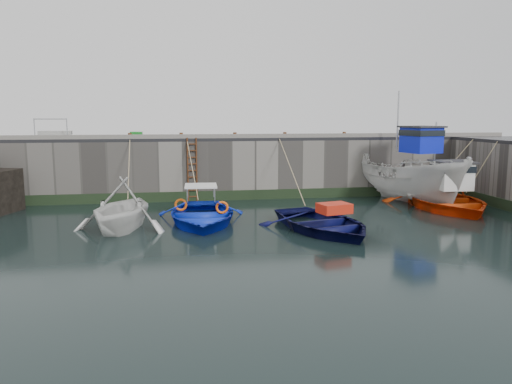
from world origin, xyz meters
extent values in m
plane|color=black|center=(0.00, 0.00, 0.00)|extent=(120.00, 120.00, 0.00)
cube|color=slate|center=(0.00, 12.50, 1.50)|extent=(30.00, 5.00, 3.00)
cube|color=black|center=(0.00, 12.50, 3.08)|extent=(30.00, 5.00, 0.16)
cube|color=slate|center=(0.00, 10.15, 3.26)|extent=(30.00, 0.30, 0.20)
cube|color=black|center=(0.00, 9.96, 0.25)|extent=(30.00, 0.08, 0.50)
cylinder|color=#3F1E0F|center=(-2.22, 9.92, 1.60)|extent=(0.07, 0.07, 3.20)
cylinder|color=#3F1E0F|center=(-1.78, 9.92, 1.60)|extent=(0.07, 0.07, 3.20)
cube|color=#3F1E0F|center=(-2.00, 9.90, 0.25)|extent=(0.44, 0.06, 0.05)
cube|color=#3F1E0F|center=(-2.00, 9.90, 0.58)|extent=(0.44, 0.06, 0.05)
cube|color=#3F1E0F|center=(-2.00, 9.90, 0.91)|extent=(0.44, 0.06, 0.05)
cube|color=#3F1E0F|center=(-2.00, 9.90, 1.24)|extent=(0.44, 0.06, 0.05)
cube|color=#3F1E0F|center=(-2.00, 9.90, 1.57)|extent=(0.44, 0.06, 0.05)
cube|color=#3F1E0F|center=(-2.00, 9.90, 1.90)|extent=(0.44, 0.06, 0.05)
cube|color=#3F1E0F|center=(-2.00, 9.90, 2.23)|extent=(0.44, 0.06, 0.05)
cube|color=#3F1E0F|center=(-2.00, 9.90, 2.56)|extent=(0.44, 0.06, 0.05)
cube|color=#3F1E0F|center=(-2.00, 9.90, 2.89)|extent=(0.44, 0.06, 0.05)
imported|color=silver|center=(-4.89, 4.02, 0.00)|extent=(4.71, 5.14, 2.30)
imported|color=#0D29C8|center=(-1.85, 4.85, 0.00)|extent=(4.19, 5.69, 1.14)
imported|color=#090B3A|center=(2.55, 2.61, 0.00)|extent=(5.01, 6.14, 1.12)
imported|color=silver|center=(8.68, 7.87, 1.08)|extent=(4.41, 7.85, 2.86)
cube|color=#0D1BC5|center=(8.82, 7.29, 3.11)|extent=(1.71, 1.78, 1.20)
cube|color=black|center=(8.82, 7.29, 3.46)|extent=(1.78, 1.85, 0.28)
cube|color=#262628|center=(8.82, 7.29, 3.75)|extent=(1.95, 2.02, 0.08)
cylinder|color=#A5A8AD|center=(8.40, 9.04, 4.01)|extent=(0.08, 0.08, 3.00)
imported|color=#F2440C|center=(9.50, 6.13, 0.32)|extent=(5.03, 6.76, 1.34)
cube|color=white|center=(9.46, 5.53, 1.59)|extent=(1.50, 1.59, 1.20)
cube|color=black|center=(9.46, 5.53, 1.94)|extent=(1.56, 1.65, 0.28)
cube|color=#262628|center=(9.46, 5.53, 2.23)|extent=(1.71, 1.80, 0.08)
cylinder|color=#A5A8AD|center=(9.58, 7.33, 2.49)|extent=(0.08, 0.08, 3.00)
cube|color=#167A20|center=(-4.76, 11.25, 3.31)|extent=(0.63, 0.40, 0.30)
cylinder|color=#A5A8AD|center=(-9.50, 10.60, 3.66)|extent=(0.05, 0.05, 1.00)
cylinder|color=#A5A8AD|center=(-8.00, 10.60, 3.66)|extent=(0.05, 0.05, 1.00)
cylinder|color=#A5A8AD|center=(-8.75, 10.60, 4.12)|extent=(1.50, 0.05, 0.05)
cube|color=gray|center=(-8.75, 11.10, 3.25)|extent=(1.60, 0.35, 0.18)
cube|color=gray|center=(-8.75, 11.45, 3.43)|extent=(1.60, 0.35, 0.18)
cylinder|color=#3F1E0F|center=(-5.00, 10.25, 3.30)|extent=(0.18, 0.18, 0.28)
cylinder|color=#3F1E0F|center=(-2.50, 10.25, 3.30)|extent=(0.18, 0.18, 0.28)
cylinder|color=#3F1E0F|center=(0.20, 10.25, 3.30)|extent=(0.18, 0.18, 0.28)
cylinder|color=#3F1E0F|center=(2.80, 10.25, 3.30)|extent=(0.18, 0.18, 0.28)
cylinder|color=#3F1E0F|center=(6.00, 10.25, 3.30)|extent=(0.18, 0.18, 0.28)
camera|label=1|loc=(-2.89, -15.05, 4.26)|focal=35.00mm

